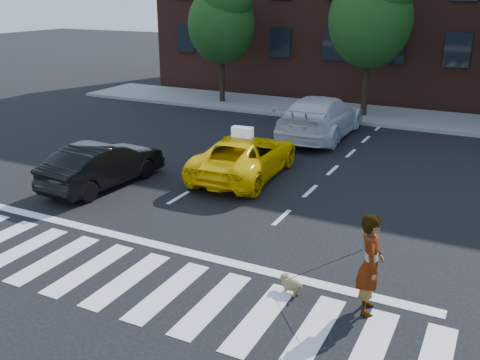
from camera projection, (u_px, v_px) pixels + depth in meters
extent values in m
plane|color=black|center=(127.00, 280.00, 10.93)|extent=(120.00, 120.00, 0.00)
cube|color=silver|center=(127.00, 280.00, 10.93)|extent=(13.00, 2.40, 0.01)
cube|color=silver|center=(171.00, 248.00, 12.28)|extent=(12.00, 0.30, 0.01)
cube|color=slate|center=(355.00, 113.00, 25.66)|extent=(30.00, 4.00, 0.15)
cylinder|color=black|center=(222.00, 73.00, 27.69)|extent=(0.28, 0.28, 3.25)
ellipsoid|color=#103B10|center=(221.00, 25.00, 26.89)|extent=(3.38, 3.38, 3.89)
sphere|color=#103B10|center=(226.00, 0.00, 26.16)|extent=(2.60, 2.60, 2.60)
sphere|color=#103B10|center=(218.00, 7.00, 26.97)|extent=(2.34, 2.34, 2.34)
cylinder|color=black|center=(366.00, 80.00, 24.46)|extent=(0.28, 0.28, 3.55)
ellipsoid|color=#103B10|center=(370.00, 20.00, 23.59)|extent=(3.69, 3.69, 4.25)
imported|color=yellow|center=(245.00, 156.00, 16.93)|extent=(2.48, 4.91, 1.33)
imported|color=black|center=(103.00, 164.00, 16.06)|extent=(1.75, 4.18, 1.35)
imported|color=silver|center=(321.00, 117.00, 21.50)|extent=(2.40, 5.77, 1.67)
imported|color=#999999|center=(370.00, 264.00, 9.57)|extent=(0.62, 0.79, 1.92)
ellipsoid|color=#8A6346|center=(292.00, 285.00, 10.40)|extent=(0.48, 0.38, 0.24)
sphere|color=#8A6346|center=(285.00, 278.00, 10.53)|extent=(0.23, 0.23, 0.18)
sphere|color=#8A6346|center=(282.00, 278.00, 10.59)|extent=(0.11, 0.11, 0.08)
cylinder|color=#8A6346|center=(300.00, 286.00, 10.22)|extent=(0.13, 0.09, 0.10)
sphere|color=#8A6346|center=(287.00, 274.00, 10.54)|extent=(0.08, 0.08, 0.06)
sphere|color=#8A6346|center=(283.00, 276.00, 10.48)|extent=(0.08, 0.08, 0.06)
cylinder|color=#8A6346|center=(285.00, 289.00, 10.50)|extent=(0.06, 0.06, 0.11)
cylinder|color=#8A6346|center=(289.00, 287.00, 10.56)|extent=(0.06, 0.06, 0.11)
cylinder|color=#8A6346|center=(294.00, 294.00, 10.32)|extent=(0.06, 0.06, 0.11)
cylinder|color=#8A6346|center=(298.00, 292.00, 10.38)|extent=(0.06, 0.06, 0.11)
cube|color=white|center=(242.00, 132.00, 16.49)|extent=(0.66, 0.32, 0.32)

